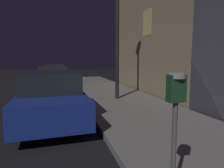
{
  "coord_description": "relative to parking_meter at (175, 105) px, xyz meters",
  "views": [
    {
      "loc": [
        3.06,
        -1.37,
        1.74
      ],
      "look_at": [
        4.0,
        1.98,
        1.32
      ],
      "focal_mm": 31.19,
      "sensor_mm": 36.0,
      "label": 1
    }
  ],
  "objects": [
    {
      "name": "car_silver",
      "position": [
        -1.45,
        10.66,
        -0.54
      ],
      "size": [
        2.11,
        4.07,
        1.43
      ],
      "color": "#B7B7BF",
      "rests_on": "ground"
    },
    {
      "name": "car_yellow_cab",
      "position": [
        -1.45,
        17.07,
        -0.55
      ],
      "size": [
        2.13,
        4.16,
        1.43
      ],
      "color": "gold",
      "rests_on": "ground"
    },
    {
      "name": "street_lamp",
      "position": [
        1.17,
        5.97,
        2.33
      ],
      "size": [
        0.44,
        0.44,
        5.14
      ],
      "color": "black",
      "rests_on": "sidewalk"
    },
    {
      "name": "parking_meter",
      "position": [
        0.0,
        0.0,
        0.0
      ],
      "size": [
        0.19,
        0.19,
        1.46
      ],
      "color": "#59595B",
      "rests_on": "sidewalk"
    },
    {
      "name": "car_blue",
      "position": [
        -1.44,
        4.23,
        -0.54
      ],
      "size": [
        2.07,
        4.65,
        1.43
      ],
      "color": "navy",
      "rests_on": "ground"
    }
  ]
}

